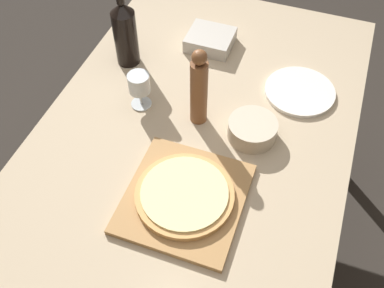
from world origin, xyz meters
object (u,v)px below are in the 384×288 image
(wine_bottle, at_px, (125,33))
(pepper_mill, at_px, (199,89))
(wine_glass, at_px, (139,85))
(pizza, at_px, (184,194))
(small_bowl, at_px, (252,129))

(wine_bottle, bearing_deg, pepper_mill, -28.83)
(wine_glass, bearing_deg, wine_bottle, 125.26)
(pizza, distance_m, small_bowl, 0.32)
(pizza, bearing_deg, pepper_mill, 102.00)
(wine_glass, relative_size, small_bowl, 0.83)
(small_bowl, bearing_deg, wine_glass, 178.68)
(wine_glass, bearing_deg, pepper_mill, 0.90)
(pepper_mill, bearing_deg, small_bowl, -3.77)
(pepper_mill, relative_size, wine_glass, 2.19)
(wine_bottle, bearing_deg, small_bowl, -20.78)
(wine_bottle, xyz_separation_m, pepper_mill, (0.33, -0.18, 0.01))
(pepper_mill, relative_size, small_bowl, 1.82)
(pizza, bearing_deg, small_bowl, 68.40)
(wine_bottle, distance_m, wine_glass, 0.23)
(wine_bottle, bearing_deg, pizza, -50.87)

